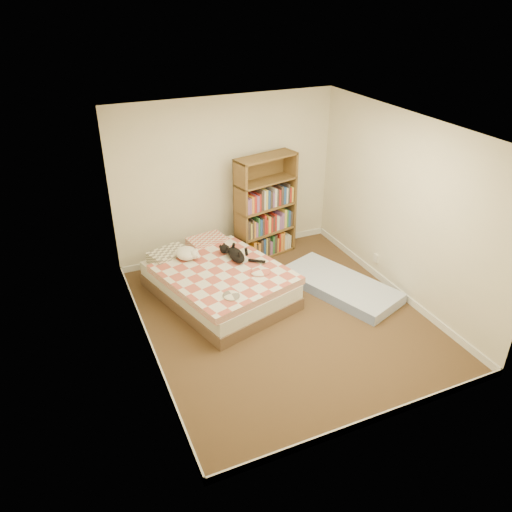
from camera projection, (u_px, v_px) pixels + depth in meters
name	position (u px, v px, depth m)	size (l,w,h in m)	color
room	(285.00, 236.00, 6.02)	(3.51, 4.01, 2.51)	#4B3720
bed	(218.00, 280.00, 6.94)	(1.88, 2.29, 0.53)	brown
bookshelf	(265.00, 220.00, 7.86)	(1.06, 0.55, 1.65)	brown
floor_mattress	(340.00, 286.00, 7.13)	(0.77, 1.70, 0.15)	#7E95D3
black_cat	(235.00, 254.00, 6.98)	(0.36, 0.73, 0.16)	black
white_dog	(187.00, 253.00, 6.97)	(0.34, 0.36, 0.16)	white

